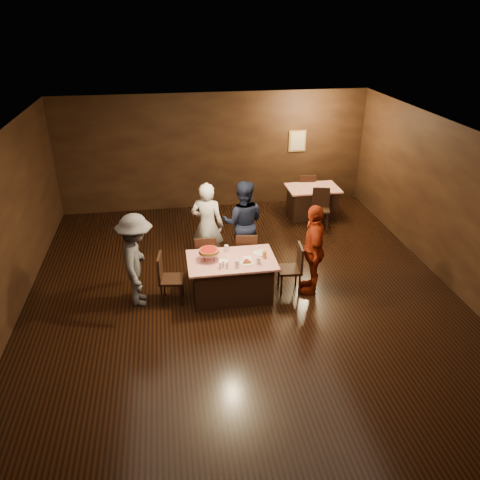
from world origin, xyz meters
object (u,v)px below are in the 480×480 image
at_px(diner_white_jacket, 207,225).
at_px(plate_empty, 259,253).
at_px(back_table, 312,202).
at_px(diner_red_shirt, 313,249).
at_px(glass_amber, 264,255).
at_px(chair_far_left, 206,256).
at_px(diner_grey_knit, 137,260).
at_px(glass_front_right, 258,261).
at_px(glass_back, 226,249).
at_px(diner_navy_hoodie, 243,223).
at_px(chair_end_left, 171,278).
at_px(chair_back_far, 306,190).
at_px(chair_end_right, 289,269).
at_px(pizza_stand, 209,251).
at_px(main_table, 232,278).
at_px(chair_far_right, 246,253).
at_px(glass_front_left, 237,264).
at_px(chair_back_near, 321,209).

xyz_separation_m(diner_white_jacket, plate_empty, (0.86, -1.09, -0.13)).
distance_m(back_table, diner_red_shirt, 3.63).
relative_size(diner_white_jacket, glass_amber, 12.96).
height_order(chair_far_left, diner_red_shirt, diner_red_shirt).
xyz_separation_m(diner_grey_knit, diner_red_shirt, (3.20, -0.11, 0.01)).
relative_size(glass_front_right, glass_back, 1.00).
bearing_deg(diner_red_shirt, diner_grey_knit, -78.76).
xyz_separation_m(diner_navy_hoodie, glass_amber, (0.17, -1.31, -0.06)).
xyz_separation_m(chair_end_left, diner_white_jacket, (0.79, 1.24, 0.43)).
height_order(chair_back_far, plate_empty, chair_back_far).
bearing_deg(chair_end_right, pizza_stand, -87.49).
distance_m(main_table, chair_far_right, 0.85).
distance_m(diner_grey_knit, glass_amber, 2.28).
distance_m(main_table, diner_red_shirt, 1.60).
relative_size(chair_far_left, glass_front_left, 6.79).
height_order(pizza_stand, glass_back, pizza_stand).
xyz_separation_m(chair_back_far, glass_front_left, (-2.53, -4.28, 0.37)).
xyz_separation_m(diner_red_shirt, glass_back, (-1.57, 0.35, -0.04)).
bearing_deg(diner_grey_knit, pizza_stand, -89.27).
relative_size(chair_end_left, diner_white_jacket, 0.52).
xyz_separation_m(back_table, pizza_stand, (-2.98, -3.33, 0.57)).
bearing_deg(glass_amber, diner_grey_knit, 177.35).
relative_size(chair_back_near, diner_navy_hoodie, 0.53).
xyz_separation_m(chair_back_far, glass_back, (-2.63, -3.68, 0.37)).
bearing_deg(diner_red_shirt, back_table, 176.02).
xyz_separation_m(chair_end_left, plate_empty, (1.65, 0.15, 0.30)).
bearing_deg(main_table, glass_front_right, -29.05).
bearing_deg(diner_grey_knit, chair_back_near, -57.34).
height_order(diner_grey_knit, glass_front_left, diner_grey_knit).
xyz_separation_m(back_table, chair_end_right, (-1.48, -3.38, 0.09)).
height_order(diner_red_shirt, glass_amber, diner_red_shirt).
height_order(chair_end_right, glass_front_left, chair_end_right).
distance_m(back_table, chair_far_right, 3.42).
relative_size(chair_far_right, chair_end_left, 1.00).
distance_m(chair_far_right, diner_navy_hoodie, 0.67).
xyz_separation_m(chair_back_near, pizza_stand, (-2.98, -2.63, 0.48)).
bearing_deg(diner_white_jacket, pizza_stand, 103.86).
relative_size(chair_back_far, glass_back, 6.79).
bearing_deg(diner_navy_hoodie, chair_back_near, -132.97).
relative_size(back_table, chair_back_near, 1.37).
relative_size(chair_end_right, diner_navy_hoodie, 0.53).
relative_size(chair_end_left, glass_back, 6.79).
distance_m(diner_navy_hoodie, diner_grey_knit, 2.43).
bearing_deg(glass_front_right, glass_back, 132.27).
height_order(chair_far_right, diner_red_shirt, diner_red_shirt).
relative_size(chair_far_right, glass_amber, 6.79).
relative_size(main_table, chair_far_right, 1.68).
xyz_separation_m(chair_back_near, glass_amber, (-1.98, -2.73, 0.37)).
relative_size(plate_empty, glass_amber, 1.79).
bearing_deg(back_table, diner_white_jacket, -143.48).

